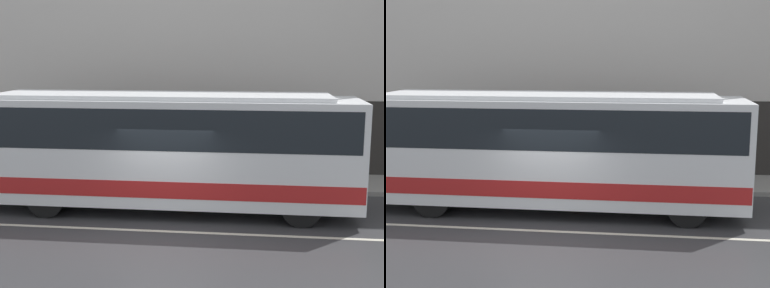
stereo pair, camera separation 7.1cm
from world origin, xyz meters
TOP-DOWN VIEW (x-y plane):
  - ground_plane at (0.00, 0.00)m, footprint 60.00×60.00m
  - sidewalk at (0.00, 5.23)m, footprint 60.00×2.46m
  - building_facade at (0.00, 6.60)m, footprint 60.00×0.35m
  - lane_stripe at (0.00, 0.00)m, footprint 54.00×0.14m
  - transit_bus at (-0.30, 1.89)m, footprint 10.86×2.54m
  - pedestrian_waiting at (-0.12, 5.43)m, footprint 0.36×0.36m

SIDE VIEW (x-z plane):
  - ground_plane at x=0.00m, z-range 0.00..0.00m
  - lane_stripe at x=0.00m, z-range 0.00..0.01m
  - sidewalk at x=0.00m, z-range 0.00..0.14m
  - pedestrian_waiting at x=-0.12m, z-range 0.08..1.71m
  - transit_bus at x=-0.30m, z-range 0.21..3.53m
  - building_facade at x=0.00m, z-range -0.20..10.79m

